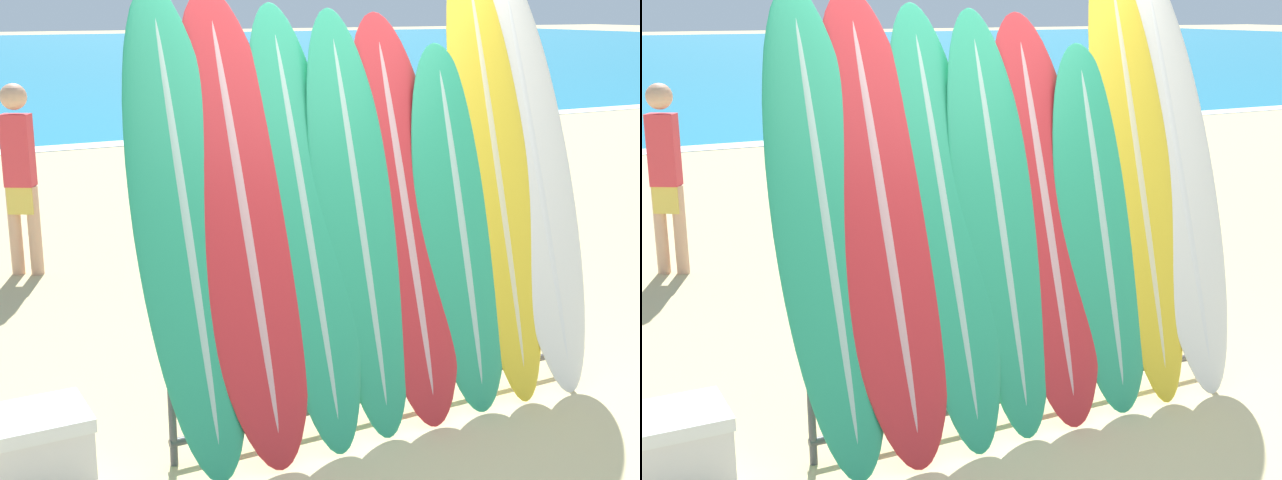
% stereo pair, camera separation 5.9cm
% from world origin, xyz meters
% --- Properties ---
extents(ground_plane, '(160.00, 160.00, 0.00)m').
position_xyz_m(ground_plane, '(0.00, 0.00, 0.00)').
color(ground_plane, tan).
extents(surfboard_rack, '(2.55, 0.04, 0.81)m').
position_xyz_m(surfboard_rack, '(0.04, 0.24, 0.45)').
color(surfboard_rack, '#47474C').
rests_on(surfboard_rack, ground_plane).
extents(surfboard_slot_0, '(0.52, 0.87, 2.36)m').
position_xyz_m(surfboard_slot_0, '(-1.07, 0.34, 1.18)').
color(surfboard_slot_0, '#289E70').
rests_on(surfboard_slot_0, ground_plane).
extents(surfboard_slot_1, '(0.59, 0.95, 2.35)m').
position_xyz_m(surfboard_slot_1, '(-0.76, 0.34, 1.17)').
color(surfboard_slot_1, red).
rests_on(surfboard_slot_1, ground_plane).
extents(surfboard_slot_2, '(0.50, 0.90, 2.27)m').
position_xyz_m(surfboard_slot_2, '(-0.42, 0.33, 1.14)').
color(surfboard_slot_2, '#289E70').
rests_on(surfboard_slot_2, ground_plane).
extents(surfboard_slot_3, '(0.50, 0.78, 2.24)m').
position_xyz_m(surfboard_slot_3, '(-0.11, 0.31, 1.12)').
color(surfboard_slot_3, '#289E70').
rests_on(surfboard_slot_3, ground_plane).
extents(surfboard_slot_4, '(0.59, 0.79, 2.22)m').
position_xyz_m(surfboard_slot_4, '(0.19, 0.32, 1.11)').
color(surfboard_slot_4, red).
rests_on(surfboard_slot_4, ground_plane).
extents(surfboard_slot_5, '(0.55, 0.67, 2.05)m').
position_xyz_m(surfboard_slot_5, '(0.53, 0.27, 1.02)').
color(surfboard_slot_5, '#289E70').
rests_on(surfboard_slot_5, ground_plane).
extents(surfboard_slot_6, '(0.51, 0.86, 2.60)m').
position_xyz_m(surfboard_slot_6, '(0.84, 0.36, 1.30)').
color(surfboard_slot_6, yellow).
rests_on(surfboard_slot_6, ground_plane).
extents(surfboard_slot_7, '(0.55, 0.93, 2.52)m').
position_xyz_m(surfboard_slot_7, '(1.15, 0.37, 1.26)').
color(surfboard_slot_7, silver).
rests_on(surfboard_slot_7, ground_plane).
extents(person_near_water, '(0.25, 0.26, 1.52)m').
position_xyz_m(person_near_water, '(2.48, 5.26, 0.83)').
color(person_near_water, beige).
rests_on(person_near_water, ground_plane).
extents(person_mid_beach, '(0.28, 0.25, 1.63)m').
position_xyz_m(person_mid_beach, '(-1.24, 3.99, 0.89)').
color(person_mid_beach, tan).
rests_on(person_mid_beach, ground_plane).
extents(cooler_box, '(0.52, 0.41, 0.38)m').
position_xyz_m(cooler_box, '(-1.86, 0.36, 0.19)').
color(cooler_box, silver).
rests_on(cooler_box, ground_plane).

